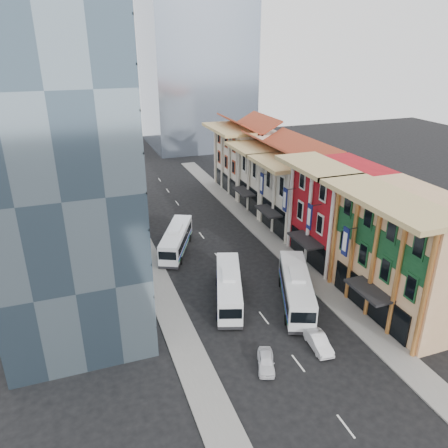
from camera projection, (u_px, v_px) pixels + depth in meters
name	position (u px, v px, depth m)	size (l,w,h in m)	color
ground	(304.00, 371.00, 36.37)	(200.00, 200.00, 0.00)	black
sidewalk_right	(278.00, 246.00, 58.04)	(3.00, 90.00, 0.15)	slate
sidewalk_left	(151.00, 267.00, 52.73)	(3.00, 90.00, 0.15)	slate
shophouse_tan	(409.00, 255.00, 42.73)	(8.00, 14.00, 12.00)	#D8AC7D
shophouse_red	(339.00, 213.00, 53.12)	(8.00, 10.00, 12.00)	#AC131B
shophouse_cream_near	(301.00, 196.00, 61.73)	(8.00, 9.00, 10.00)	beige
shophouse_cream_mid	(273.00, 179.00, 69.52)	(8.00, 9.00, 10.00)	beige
shophouse_cream_far	(247.00, 160.00, 78.42)	(8.00, 12.00, 11.00)	beige
office_tower	(59.00, 158.00, 41.64)	(12.00, 26.00, 30.00)	#43586A
office_block_far	(72.00, 174.00, 64.99)	(10.00, 18.00, 14.00)	gray
bus_left_near	(229.00, 287.00, 45.43)	(2.49, 10.61, 3.40)	white
bus_left_far	(176.00, 240.00, 56.23)	(2.46, 10.50, 3.37)	silver
bus_right	(296.00, 288.00, 44.99)	(2.68, 11.43, 3.67)	silver
sedan_left	(266.00, 361.00, 36.58)	(1.40, 3.45, 1.17)	white
sedan_right	(318.00, 341.00, 38.90)	(1.38, 3.94, 1.30)	silver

